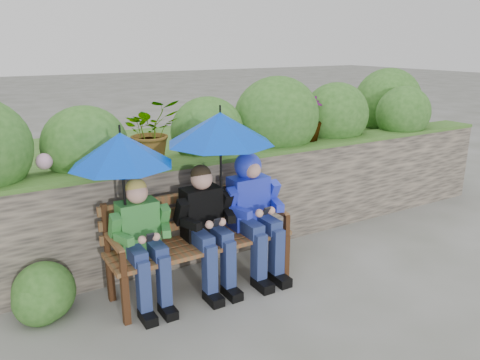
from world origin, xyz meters
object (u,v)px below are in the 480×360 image
boy_left (143,237)px  boy_right (253,205)px  park_bench (198,234)px  umbrella_right (220,128)px  boy_middle (207,222)px  umbrella_left (121,150)px

boy_left → boy_right: (1.07, 0.01, 0.08)m
boy_right → park_bench: bearing=172.8°
park_bench → boy_right: size_ratio=1.41×
boy_left → umbrella_right: 1.11m
boy_middle → park_bench: bearing=123.5°
umbrella_right → boy_right: bearing=-2.4°
park_bench → boy_left: 0.55m
boy_middle → umbrella_left: (-0.68, 0.06, 0.72)m
boy_middle → umbrella_right: (0.16, 0.02, 0.81)m
boy_right → umbrella_right: umbrella_right is taller
park_bench → umbrella_right: 0.96m
park_bench → umbrella_right: size_ratio=1.75×
umbrella_left → umbrella_right: bearing=-2.9°
umbrella_right → boy_left: bearing=-178.5°
boy_left → boy_right: 1.07m
boy_right → boy_middle: bearing=-179.0°
boy_left → boy_right: boy_right is taller
boy_middle → umbrella_left: 0.99m
boy_left → umbrella_left: (-0.10, 0.06, 0.73)m
park_bench → umbrella_left: (-0.63, -0.01, 0.84)m
boy_right → umbrella_left: (-1.17, 0.06, 0.65)m
boy_middle → boy_right: boy_right is taller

